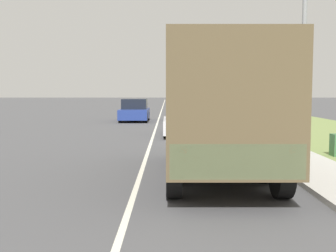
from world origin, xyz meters
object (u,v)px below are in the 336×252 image
object	(u,v)px
military_truck	(215,105)
car_nearest_ahead	(182,122)
lamp_post	(296,7)
car_second_ahead	(133,111)

from	to	relation	value
military_truck	car_nearest_ahead	distance (m)	10.01
car_nearest_ahead	lamp_post	world-z (taller)	lamp_post
lamp_post	military_truck	bearing A→B (deg)	-135.70
car_second_ahead	lamp_post	xyz separation A→B (m)	(6.17, -16.30, 3.88)
car_nearest_ahead	car_second_ahead	size ratio (longest dim) A/B	1.13
military_truck	lamp_post	distance (m)	4.70
car_nearest_ahead	lamp_post	distance (m)	8.87
car_nearest_ahead	car_second_ahead	distance (m)	9.50
car_nearest_ahead	car_second_ahead	xyz separation A→B (m)	(-3.08, 8.99, 0.07)
car_second_ahead	lamp_post	bearing A→B (deg)	-69.27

